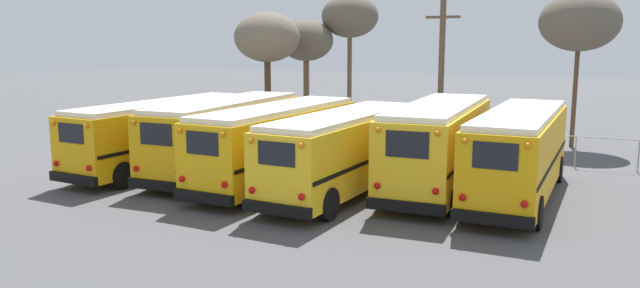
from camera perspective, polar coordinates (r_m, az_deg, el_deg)
ground_plane at (r=24.85m, az=-0.09°, el=-3.71°), size 160.00×160.00×0.00m
school_bus_0 at (r=28.27m, az=-14.08°, el=1.05°), size 2.89×10.11×3.02m
school_bus_1 at (r=26.83m, az=-8.58°, el=0.89°), size 2.99×9.65×3.16m
school_bus_2 at (r=24.61m, az=-3.90°, el=0.19°), size 2.71×9.61×3.13m
school_bus_3 at (r=23.10m, az=2.24°, el=-0.52°), size 2.80×9.70×3.03m
school_bus_4 at (r=24.04m, az=10.76°, el=0.02°), size 3.08×9.57×3.32m
school_bus_5 at (r=23.37m, az=17.73°, el=-0.66°), size 2.51×9.86×3.20m
utility_pole at (r=33.62m, az=11.02°, el=6.52°), size 1.80×0.31×7.77m
bare_tree_0 at (r=40.33m, az=-1.27°, el=9.35°), size 3.47×3.47×6.92m
bare_tree_1 at (r=37.33m, az=-4.86°, el=9.62°), size 3.88×3.88×7.27m
bare_tree_2 at (r=35.62m, az=22.65°, el=10.25°), size 4.09×4.09×8.13m
bare_tree_3 at (r=40.82m, az=2.76°, el=11.52°), size 3.66×3.66×8.53m
fence_line at (r=32.00m, az=6.28°, el=1.04°), size 22.93×0.06×1.42m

